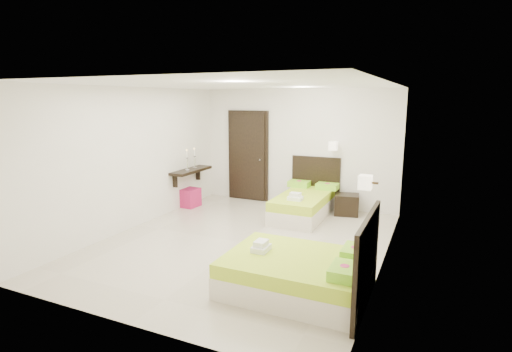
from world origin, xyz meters
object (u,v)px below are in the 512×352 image
at_px(bed_single, 305,203).
at_px(nightstand, 347,204).
at_px(ottoman, 189,197).
at_px(bed_double, 302,273).

relative_size(bed_single, nightstand, 3.73).
height_order(bed_single, nightstand, bed_single).
bearing_deg(bed_single, ottoman, -172.00).
height_order(bed_single, ottoman, bed_single).
bearing_deg(bed_single, bed_double, -72.78).
bearing_deg(ottoman, nightstand, 13.72).
distance_m(nightstand, ottoman, 3.47).
relative_size(bed_single, ottoman, 4.42).
bearing_deg(nightstand, bed_double, -97.43).
xyz_separation_m(bed_double, nightstand, (-0.22, 3.66, -0.05)).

